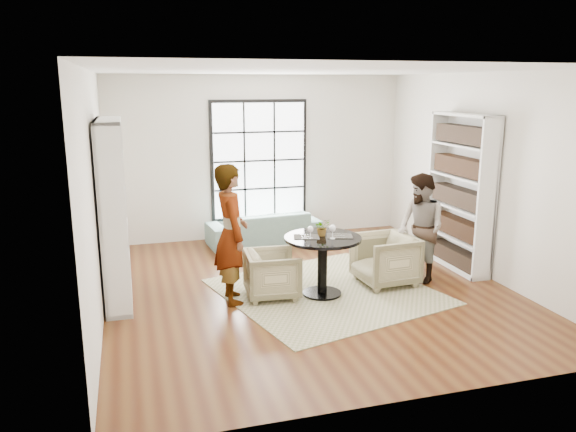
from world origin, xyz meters
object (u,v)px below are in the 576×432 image
object	(u,v)px
pedestal_table	(323,253)
flower_centerpiece	(322,227)
sofa	(264,228)
person_left	(231,234)
armchair_right	(385,260)
wine_glass_left	(310,230)
armchair_left	(272,274)
wine_glass_right	(333,229)
person_right	(421,228)

from	to	relation	value
pedestal_table	flower_centerpiece	bearing A→B (deg)	79.98
sofa	person_left	bearing A→B (deg)	62.22
armchair_right	person_left	distance (m)	2.31
wine_glass_left	flower_centerpiece	distance (m)	0.23
armchair_right	flower_centerpiece	xyz separation A→B (m)	(-1.01, -0.12, 0.58)
flower_centerpiece	armchair_left	bearing A→B (deg)	174.63
person_left	flower_centerpiece	size ratio (longest dim) A/B	7.92
sofa	wine_glass_right	xyz separation A→B (m)	(0.25, -2.86, 0.67)
armchair_left	person_left	size ratio (longest dim) A/B	0.38
person_left	flower_centerpiece	xyz separation A→B (m)	(1.23, -0.06, 0.02)
person_right	armchair_right	bearing A→B (deg)	-97.86
pedestal_table	armchair_right	bearing A→B (deg)	9.83
armchair_left	wine_glass_left	world-z (taller)	wine_glass_left
sofa	flower_centerpiece	xyz separation A→B (m)	(0.17, -2.67, 0.65)
person_right	flower_centerpiece	xyz separation A→B (m)	(-1.56, -0.12, 0.15)
person_left	wine_glass_right	xyz separation A→B (m)	(1.31, -0.25, 0.04)
armchair_right	person_left	size ratio (longest dim) A/B	0.43
sofa	person_right	distance (m)	3.13
person_left	sofa	bearing A→B (deg)	-22.91
person_left	wine_glass_left	bearing A→B (deg)	-100.01
person_left	person_right	world-z (taller)	person_left
sofa	person_left	distance (m)	2.89
sofa	armchair_right	distance (m)	2.82
armchair_left	wine_glass_right	bearing A→B (deg)	-104.32
armchair_right	sofa	bearing A→B (deg)	-159.22
person_right	wine_glass_right	bearing A→B (deg)	-86.31
person_left	person_right	xyz separation A→B (m)	(2.79, 0.05, -0.13)
armchair_right	flower_centerpiece	world-z (taller)	flower_centerpiece
armchair_left	wine_glass_left	bearing A→B (deg)	-105.29
person_right	person_left	bearing A→B (deg)	-96.81
flower_centerpiece	person_left	bearing A→B (deg)	177.02
person_left	wine_glass_right	bearing A→B (deg)	-101.60
sofa	flower_centerpiece	distance (m)	2.76
armchair_left	flower_centerpiece	size ratio (longest dim) A/B	3.04
armchair_left	wine_glass_right	xyz separation A→B (m)	(0.76, -0.25, 0.64)
armchair_right	wine_glass_left	world-z (taller)	wine_glass_left
person_right	wine_glass_left	size ratio (longest dim) A/B	9.13
wine_glass_right	person_left	bearing A→B (deg)	169.18
person_left	wine_glass_left	world-z (taller)	person_left
sofa	armchair_right	xyz separation A→B (m)	(1.18, -2.56, 0.07)
person_right	wine_glass_right	distance (m)	1.52
pedestal_table	wine_glass_left	bearing A→B (deg)	-167.44
wine_glass_left	wine_glass_right	xyz separation A→B (m)	(0.28, -0.08, 0.01)
armchair_right	wine_glass_left	xyz separation A→B (m)	(-1.21, -0.22, 0.59)
person_left	flower_centerpiece	distance (m)	1.23
armchair_left	flower_centerpiece	bearing A→B (deg)	-91.46
sofa	person_left	xyz separation A→B (m)	(-1.06, -2.61, 0.63)
person_left	armchair_right	bearing A→B (deg)	-89.47
armchair_left	flower_centerpiece	world-z (taller)	flower_centerpiece
armchair_right	flower_centerpiece	distance (m)	1.17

